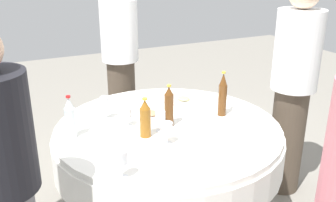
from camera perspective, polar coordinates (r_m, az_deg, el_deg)
The scene contains 20 objects.
dining_table at distance 2.68m, azimuth 0.00°, elevation -6.44°, with size 1.54×1.54×0.74m.
bottle_brown_right at distance 2.56m, azimuth 0.15°, elevation -0.86°, with size 0.06×0.06×0.29m.
bottle_brown_near at distance 2.75m, azimuth 7.97°, elevation 0.87°, with size 0.06×0.06×0.32m.
bottle_amber_east at distance 2.42m, azimuth -3.36°, elevation -2.61°, with size 0.07×0.07×0.26m.
bottle_clear_north at distance 2.48m, azimuth -14.15°, elevation -2.45°, with size 0.07×0.07×0.28m.
wine_glass_north at distance 2.58m, azimuth -6.02°, elevation -1.89°, with size 0.06×0.06×0.13m.
wine_glass_front at distance 2.34m, azimuth -0.15°, elevation -4.18°, with size 0.07×0.07×0.14m.
wine_glass_rear at distance 2.71m, azimuth -9.27°, elevation -0.30°, with size 0.06×0.06×0.16m.
wine_glass_mid at distance 2.00m, azimuth -6.82°, elevation -8.26°, with size 0.06×0.06×0.16m.
wine_glass_inner at distance 2.49m, azimuth -1.12°, elevation -2.45°, with size 0.07×0.07×0.14m.
plate_inner at distance 2.55m, azimuth 5.94°, elevation -4.17°, with size 0.24×0.24×0.02m.
plate_west at distance 3.02m, azimuth 2.29°, elevation 0.11°, with size 0.23×0.23×0.04m.
plate_south at distance 2.75m, azimuth -2.44°, elevation -2.06°, with size 0.23×0.23×0.04m.
fork_near at distance 3.09m, azimuth -4.43°, elevation 0.40°, with size 0.18×0.02×0.01m, color silver.
knife_east at distance 2.22m, azimuth -3.00°, elevation -8.37°, with size 0.18×0.02×0.01m, color silver.
knife_north at distance 2.28m, azimuth 3.22°, elevation -7.47°, with size 0.18×0.02×0.01m, color silver.
folded_napkin at distance 2.64m, azimuth 12.05°, elevation -3.50°, with size 0.16×0.16×0.02m, color white.
person_right at distance 3.07m, azimuth 17.88°, elevation 2.05°, with size 0.34×0.34×1.67m.
person_near at distance 3.66m, azimuth -6.98°, elevation 5.47°, with size 0.34×0.34×1.63m.
person_east at distance 1.96m, azimuth -23.02°, elevation -12.01°, with size 0.34×0.34×1.57m.
Camera 1 is at (2.14, -1.01, 1.83)m, focal length 41.58 mm.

